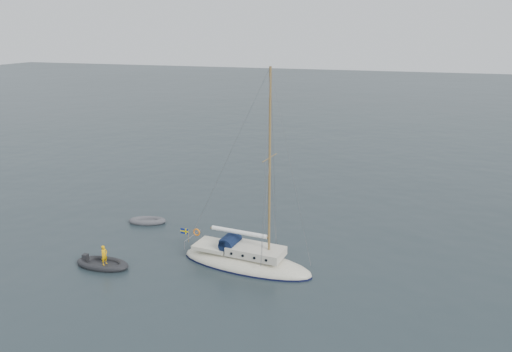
% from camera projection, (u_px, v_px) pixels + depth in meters
% --- Properties ---
extents(ground, '(300.00, 300.00, 0.00)m').
position_uv_depth(ground, '(251.00, 254.00, 33.18)').
color(ground, black).
rests_on(ground, ground).
extents(sailboat, '(9.13, 2.74, 12.99)m').
position_uv_depth(sailboat, '(246.00, 251.00, 31.24)').
color(sailboat, '#ECE6C9').
rests_on(sailboat, ground).
extents(dinghy, '(2.85, 1.29, 0.41)m').
position_uv_depth(dinghy, '(147.00, 221.00, 38.34)').
color(dinghy, '#4E4D52').
rests_on(dinghy, ground).
extents(rib, '(3.57, 1.62, 1.48)m').
position_uv_depth(rib, '(102.00, 263.00, 31.35)').
color(rib, black).
rests_on(rib, ground).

